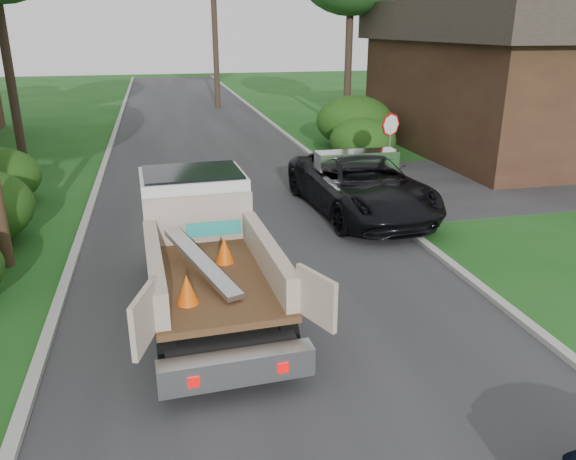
# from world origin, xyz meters

# --- Properties ---
(ground) EXTENTS (120.00, 120.00, 0.00)m
(ground) POSITION_xyz_m (0.00, 0.00, 0.00)
(ground) COLOR #184915
(ground) RESTS_ON ground
(road) EXTENTS (8.00, 90.00, 0.02)m
(road) POSITION_xyz_m (0.00, 10.00, 0.00)
(road) COLOR #28282B
(road) RESTS_ON ground
(side_street) EXTENTS (16.00, 7.00, 0.02)m
(side_street) POSITION_xyz_m (12.00, 9.00, 0.01)
(side_street) COLOR #28282B
(side_street) RESTS_ON ground
(curb_left) EXTENTS (0.20, 90.00, 0.12)m
(curb_left) POSITION_xyz_m (-4.10, 10.00, 0.06)
(curb_left) COLOR #9E9E99
(curb_left) RESTS_ON ground
(curb_right) EXTENTS (0.20, 90.00, 0.12)m
(curb_right) POSITION_xyz_m (4.10, 10.00, 0.06)
(curb_right) COLOR #9E9E99
(curb_right) RESTS_ON ground
(stop_sign) EXTENTS (0.71, 0.32, 2.48)m
(stop_sign) POSITION_xyz_m (5.20, 9.00, 1.78)
(stop_sign) COLOR slate
(stop_sign) RESTS_ON ground
(house_right) EXTENTS (9.72, 12.96, 6.20)m
(house_right) POSITION_xyz_m (13.00, 14.00, 3.16)
(house_right) COLOR #3A2118
(house_right) RESTS_ON ground
(hedge_right_a) EXTENTS (2.60, 2.60, 1.70)m
(hedge_right_a) POSITION_xyz_m (5.80, 13.00, 0.85)
(hedge_right_a) COLOR #113B0D
(hedge_right_a) RESTS_ON ground
(hedge_right_b) EXTENTS (3.38, 3.38, 2.21)m
(hedge_right_b) POSITION_xyz_m (6.50, 16.00, 1.10)
(hedge_right_b) COLOR #113B0D
(hedge_right_b) RESTS_ON ground
(flatbed_truck) EXTENTS (2.75, 5.96, 2.22)m
(flatbed_truck) POSITION_xyz_m (-1.34, 2.70, 1.21)
(flatbed_truck) COLOR black
(flatbed_truck) RESTS_ON ground
(black_pickup) EXTENTS (3.15, 6.13, 1.65)m
(black_pickup) POSITION_xyz_m (3.47, 6.87, 0.83)
(black_pickup) COLOR black
(black_pickup) RESTS_ON ground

